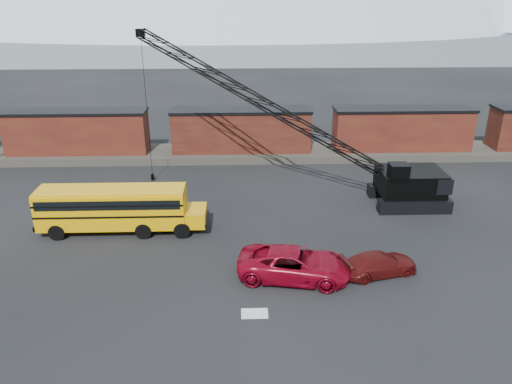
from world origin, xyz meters
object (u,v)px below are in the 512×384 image
at_px(school_bus, 118,208).
at_px(maroon_suv, 379,264).
at_px(crawler_crane, 265,104).
at_px(red_pickup, 294,264).

height_order(school_bus, maroon_suv, school_bus).
distance_m(maroon_suv, crawler_crane, 15.94).
relative_size(school_bus, crawler_crane, 0.48).
relative_size(school_bus, red_pickup, 1.77).
distance_m(school_bus, maroon_suv, 17.76).
bearing_deg(crawler_crane, red_pickup, -85.42).
xyz_separation_m(maroon_suv, crawler_crane, (-6.13, 13.12, 6.66)).
bearing_deg(crawler_crane, school_bus, -146.49).
distance_m(school_bus, crawler_crane, 13.74).
bearing_deg(red_pickup, school_bus, 70.96).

